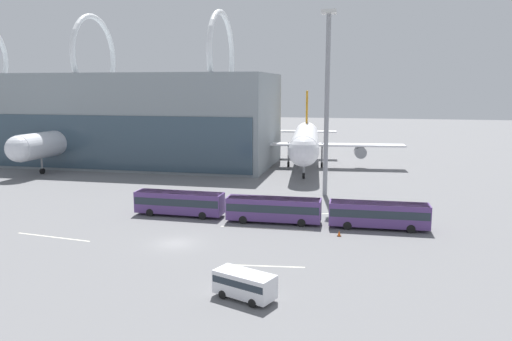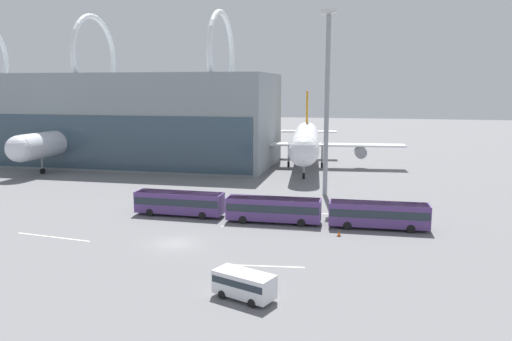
{
  "view_description": "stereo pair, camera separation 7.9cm",
  "coord_description": "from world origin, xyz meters",
  "px_view_note": "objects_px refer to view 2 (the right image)",
  "views": [
    {
      "loc": [
        19.24,
        -48.64,
        16.72
      ],
      "look_at": [
        3.53,
        24.74,
        4.0
      ],
      "focal_mm": 35.0,
      "sensor_mm": 36.0,
      "label": 1
    },
    {
      "loc": [
        19.32,
        -48.62,
        16.72
      ],
      "look_at": [
        3.53,
        24.74,
        4.0
      ],
      "focal_mm": 35.0,
      "sensor_mm": 36.0,
      "label": 2
    }
  ],
  "objects_px": {
    "airliner_at_gate_far": "(305,140)",
    "airliner_at_gate_near": "(82,139)",
    "service_van_foreground": "(244,283)",
    "floodlight_mast": "(327,92)",
    "shuttle_bus_1": "(274,208)",
    "shuttle_bus_0": "(179,202)",
    "traffic_cone_0": "(339,233)",
    "shuttle_bus_2": "(379,213)"
  },
  "relations": [
    {
      "from": "shuttle_bus_0",
      "to": "service_van_foreground",
      "type": "distance_m",
      "value": 27.52
    },
    {
      "from": "service_van_foreground",
      "to": "airliner_at_gate_near",
      "type": "bearing_deg",
      "value": 151.94
    },
    {
      "from": "service_van_foreground",
      "to": "traffic_cone_0",
      "type": "bearing_deg",
      "value": 92.46
    },
    {
      "from": "floodlight_mast",
      "to": "traffic_cone_0",
      "type": "relative_size",
      "value": 40.95
    },
    {
      "from": "airliner_at_gate_near",
      "to": "shuttle_bus_0",
      "type": "distance_m",
      "value": 51.52
    },
    {
      "from": "airliner_at_gate_far",
      "to": "airliner_at_gate_near",
      "type": "bearing_deg",
      "value": -89.22
    },
    {
      "from": "shuttle_bus_0",
      "to": "shuttle_bus_2",
      "type": "xyz_separation_m",
      "value": [
        25.28,
        -0.78,
        0.0
      ]
    },
    {
      "from": "airliner_at_gate_near",
      "to": "shuttle_bus_0",
      "type": "relative_size",
      "value": 3.46
    },
    {
      "from": "shuttle_bus_1",
      "to": "traffic_cone_0",
      "type": "relative_size",
      "value": 17.23
    },
    {
      "from": "shuttle_bus_2",
      "to": "floodlight_mast",
      "type": "relative_size",
      "value": 0.42
    },
    {
      "from": "airliner_at_gate_far",
      "to": "shuttle_bus_1",
      "type": "xyz_separation_m",
      "value": [
        1.0,
        -42.64,
        -3.89
      ]
    },
    {
      "from": "shuttle_bus_1",
      "to": "shuttle_bus_0",
      "type": "bearing_deg",
      "value": 175.16
    },
    {
      "from": "shuttle_bus_0",
      "to": "traffic_cone_0",
      "type": "distance_m",
      "value": 21.53
    },
    {
      "from": "shuttle_bus_2",
      "to": "floodlight_mast",
      "type": "bearing_deg",
      "value": 112.6
    },
    {
      "from": "shuttle_bus_2",
      "to": "traffic_cone_0",
      "type": "bearing_deg",
      "value": -137.74
    },
    {
      "from": "airliner_at_gate_near",
      "to": "shuttle_bus_2",
      "type": "bearing_deg",
      "value": 63.21
    },
    {
      "from": "airliner_at_gate_near",
      "to": "floodlight_mast",
      "type": "relative_size",
      "value": 1.46
    },
    {
      "from": "shuttle_bus_1",
      "to": "floodlight_mast",
      "type": "xyz_separation_m",
      "value": [
        5.02,
        17.21,
        14.07
      ]
    },
    {
      "from": "shuttle_bus_0",
      "to": "service_van_foreground",
      "type": "xyz_separation_m",
      "value": [
        14.33,
        -23.49,
        -0.54
      ]
    },
    {
      "from": "floodlight_mast",
      "to": "airliner_at_gate_far",
      "type": "bearing_deg",
      "value": 103.31
    },
    {
      "from": "airliner_at_gate_far",
      "to": "traffic_cone_0",
      "type": "height_order",
      "value": "airliner_at_gate_far"
    },
    {
      "from": "shuttle_bus_0",
      "to": "traffic_cone_0",
      "type": "relative_size",
      "value": 17.23
    },
    {
      "from": "shuttle_bus_2",
      "to": "service_van_foreground",
      "type": "relative_size",
      "value": 2.17
    },
    {
      "from": "shuttle_bus_0",
      "to": "floodlight_mast",
      "type": "relative_size",
      "value": 0.42
    },
    {
      "from": "service_van_foreground",
      "to": "shuttle_bus_0",
      "type": "bearing_deg",
      "value": 143.37
    },
    {
      "from": "airliner_at_gate_far",
      "to": "traffic_cone_0",
      "type": "distance_m",
      "value": 47.98
    },
    {
      "from": "shuttle_bus_2",
      "to": "shuttle_bus_1",
      "type": "bearing_deg",
      "value": 178.9
    },
    {
      "from": "airliner_at_gate_near",
      "to": "shuttle_bus_2",
      "type": "distance_m",
      "value": 71.92
    },
    {
      "from": "shuttle_bus_0",
      "to": "airliner_at_gate_far",
      "type": "bearing_deg",
      "value": 75.48
    },
    {
      "from": "airliner_at_gate_near",
      "to": "floodlight_mast",
      "type": "bearing_deg",
      "value": 73.92
    },
    {
      "from": "service_van_foreground",
      "to": "floodlight_mast",
      "type": "relative_size",
      "value": 0.19
    },
    {
      "from": "shuttle_bus_1",
      "to": "traffic_cone_0",
      "type": "distance_m",
      "value": 9.35
    },
    {
      "from": "airliner_at_gate_near",
      "to": "traffic_cone_0",
      "type": "height_order",
      "value": "airliner_at_gate_near"
    },
    {
      "from": "airliner_at_gate_far",
      "to": "floodlight_mast",
      "type": "distance_m",
      "value": 28.06
    },
    {
      "from": "shuttle_bus_2",
      "to": "airliner_at_gate_near",
      "type": "bearing_deg",
      "value": 147.24
    },
    {
      "from": "floodlight_mast",
      "to": "shuttle_bus_0",
      "type": "bearing_deg",
      "value": -137.17
    },
    {
      "from": "airliner_at_gate_far",
      "to": "service_van_foreground",
      "type": "relative_size",
      "value": 7.49
    },
    {
      "from": "service_van_foreground",
      "to": "shuttle_bus_2",
      "type": "bearing_deg",
      "value": 86.23
    },
    {
      "from": "shuttle_bus_1",
      "to": "traffic_cone_0",
      "type": "height_order",
      "value": "shuttle_bus_1"
    },
    {
      "from": "airliner_at_gate_near",
      "to": "floodlight_mast",
      "type": "xyz_separation_m",
      "value": [
        53.7,
        -20.26,
        10.4
      ]
    },
    {
      "from": "airliner_at_gate_near",
      "to": "floodlight_mast",
      "type": "distance_m",
      "value": 58.33
    },
    {
      "from": "airliner_at_gate_far",
      "to": "shuttle_bus_1",
      "type": "height_order",
      "value": "airliner_at_gate_far"
    }
  ]
}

